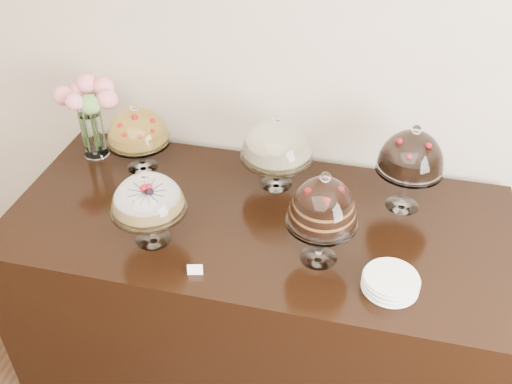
% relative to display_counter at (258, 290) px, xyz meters
% --- Properties ---
extents(wall_back, '(5.00, 0.04, 3.00)m').
position_rel_display_counter_xyz_m(wall_back, '(-0.05, 0.55, 1.05)').
color(wall_back, beige).
rests_on(wall_back, ground).
extents(display_counter, '(2.20, 1.00, 0.90)m').
position_rel_display_counter_xyz_m(display_counter, '(0.00, 0.00, 0.00)').
color(display_counter, black).
rests_on(display_counter, ground).
extents(cake_stand_sugar_sponge, '(0.30, 0.30, 0.35)m').
position_rel_display_counter_xyz_m(cake_stand_sugar_sponge, '(-0.40, -0.23, 0.67)').
color(cake_stand_sugar_sponge, white).
rests_on(cake_stand_sugar_sponge, display_counter).
extents(cake_stand_choco_layer, '(0.28, 0.28, 0.42)m').
position_rel_display_counter_xyz_m(cake_stand_choco_layer, '(0.29, -0.18, 0.72)').
color(cake_stand_choco_layer, white).
rests_on(cake_stand_choco_layer, display_counter).
extents(cake_stand_cheesecake, '(0.34, 0.34, 0.37)m').
position_rel_display_counter_xyz_m(cake_stand_cheesecake, '(0.02, 0.27, 0.68)').
color(cake_stand_cheesecake, white).
rests_on(cake_stand_cheesecake, display_counter).
extents(cake_stand_dark_choco, '(0.29, 0.29, 0.41)m').
position_rel_display_counter_xyz_m(cake_stand_dark_choco, '(0.61, 0.24, 0.72)').
color(cake_stand_dark_choco, white).
rests_on(cake_stand_dark_choco, display_counter).
extents(cake_stand_fruit_tart, '(0.30, 0.30, 0.35)m').
position_rel_display_counter_xyz_m(cake_stand_fruit_tart, '(-0.64, 0.25, 0.67)').
color(cake_stand_fruit_tart, white).
rests_on(cake_stand_fruit_tart, display_counter).
extents(flower_vase, '(0.30, 0.23, 0.41)m').
position_rel_display_counter_xyz_m(flower_vase, '(-0.91, 0.32, 0.71)').
color(flower_vase, white).
rests_on(flower_vase, display_counter).
extents(plate_stack, '(0.21, 0.21, 0.06)m').
position_rel_display_counter_xyz_m(plate_stack, '(0.58, -0.29, 0.48)').
color(plate_stack, white).
rests_on(plate_stack, display_counter).
extents(price_card_left, '(0.06, 0.03, 0.04)m').
position_rel_display_counter_xyz_m(price_card_left, '(-0.16, -0.39, 0.47)').
color(price_card_left, white).
rests_on(price_card_left, display_counter).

